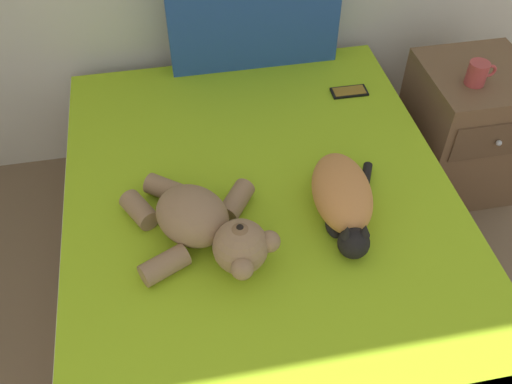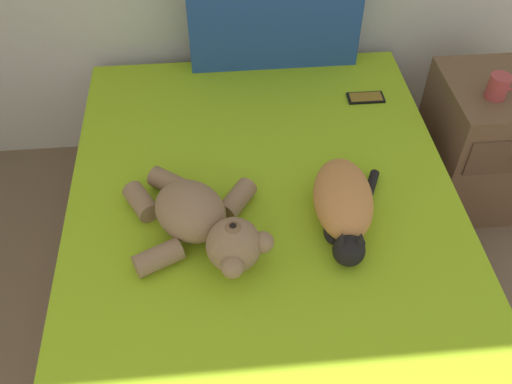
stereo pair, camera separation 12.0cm
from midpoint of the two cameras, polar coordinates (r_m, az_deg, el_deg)
bed at (r=2.06m, az=2.69°, el=-7.63°), size 1.38×1.94×0.53m
patterned_cushion at (r=2.41m, az=3.42°, el=18.28°), size 0.71×0.11×0.54m
cat at (r=1.83m, az=10.72°, el=-1.24°), size 0.28×0.42×0.15m
teddy_bear at (r=1.74m, az=-3.46°, el=-3.10°), size 0.47×0.51×0.18m
cell_phone at (r=2.37m, az=12.48°, el=9.26°), size 0.15×0.07×0.01m
nightstand at (r=2.67m, az=23.18°, el=4.51°), size 0.45×0.49×0.61m
mug at (r=2.40m, az=24.70°, el=9.63°), size 0.12×0.08×0.09m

